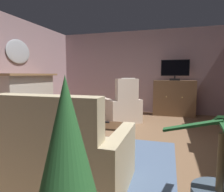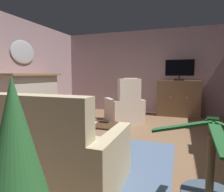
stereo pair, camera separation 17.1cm
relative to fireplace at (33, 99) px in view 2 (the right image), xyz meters
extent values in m
cube|color=brown|center=(2.49, -1.04, -0.63)|extent=(6.13, 7.46, 0.04)
cube|color=gray|center=(2.49, 2.44, 0.73)|extent=(6.13, 0.10, 2.68)
cube|color=slate|center=(2.25, -1.42, -0.60)|extent=(2.58, 1.86, 0.01)
cube|color=#4C4C51|center=(0.40, 0.00, -0.59)|extent=(0.50, 1.79, 0.04)
cube|color=#ADA393|center=(-0.03, 0.00, 0.00)|extent=(0.44, 1.59, 1.23)
cube|color=black|center=(0.16, 0.00, -0.29)|extent=(0.10, 0.89, 0.52)
cube|color=olive|center=(0.01, 0.00, 0.64)|extent=(0.56, 1.75, 0.05)
ellipsoid|color=#B2B7BF|center=(-0.25, 0.00, 1.21)|extent=(0.06, 0.80, 0.60)
cube|color=#4A3523|center=(3.56, 2.09, -0.58)|extent=(1.17, 0.37, 0.06)
cube|color=brown|center=(3.56, 2.09, -0.07)|extent=(1.23, 0.43, 1.07)
sphere|color=tan|center=(3.34, 1.86, -0.02)|extent=(0.03, 0.03, 0.03)
sphere|color=tan|center=(3.78, 1.86, -0.02)|extent=(0.03, 0.03, 0.03)
cube|color=black|center=(3.56, 2.04, 0.49)|extent=(0.29, 0.20, 0.06)
cylinder|color=black|center=(3.56, 2.04, 0.56)|extent=(0.04, 0.04, 0.08)
cube|color=black|center=(3.56, 2.04, 0.84)|extent=(0.81, 0.05, 0.48)
cube|color=black|center=(3.56, 2.01, 0.84)|extent=(0.77, 0.01, 0.44)
cube|color=#422B19|center=(2.26, -1.01, -0.22)|extent=(0.85, 0.49, 0.03)
cylinder|color=#422B19|center=(2.64, -0.82, -0.42)|extent=(0.04, 0.04, 0.38)
cylinder|color=#422B19|center=(1.89, -0.82, -0.42)|extent=(0.04, 0.04, 0.38)
cylinder|color=#422B19|center=(2.64, -1.21, -0.42)|extent=(0.04, 0.04, 0.38)
cylinder|color=#422B19|center=(1.89, -1.21, -0.42)|extent=(0.04, 0.04, 0.38)
cube|color=black|center=(2.34, -0.90, -0.19)|extent=(0.17, 0.05, 0.02)
cube|color=silver|center=(2.08, -1.03, -0.20)|extent=(0.32, 0.25, 0.01)
cube|color=tan|center=(2.32, -2.19, -0.40)|extent=(1.11, 0.95, 0.43)
cube|color=tan|center=(2.32, -2.56, 0.14)|extent=(1.11, 0.20, 0.63)
cube|color=tan|center=(1.69, -2.19, -0.29)|extent=(0.15, 0.95, 0.65)
cube|color=tan|center=(2.95, -2.19, -0.29)|extent=(0.15, 0.95, 0.65)
cube|color=#B2A899|center=(2.50, -2.33, -0.06)|extent=(0.37, 0.15, 0.36)
cube|color=#C6B29E|center=(2.19, 0.92, -0.41)|extent=(1.00, 1.05, 0.41)
cube|color=#C6B29E|center=(2.41, 0.64, 0.17)|extent=(0.56, 0.49, 0.74)
cube|color=#C6B29E|center=(1.91, 0.71, -0.31)|extent=(0.65, 0.78, 0.61)
cube|color=#C6B29E|center=(2.46, 1.14, -0.31)|extent=(0.65, 0.78, 0.61)
cube|color=white|center=(2.45, 0.59, 0.44)|extent=(0.30, 0.24, 0.24)
cylinder|color=brown|center=(3.84, -2.44, -0.05)|extent=(0.06, 0.06, 0.48)
cube|color=#235B2D|center=(3.85, -2.18, 0.23)|extent=(0.10, 0.49, 0.19)
cube|color=#235B2D|center=(3.61, -2.42, 0.23)|extent=(0.45, 0.11, 0.14)
cube|color=#235B2D|center=(3.84, -2.65, 0.23)|extent=(0.10, 0.43, 0.12)
ellipsoid|color=tan|center=(1.30, 0.02, -0.51)|extent=(0.42, 0.43, 0.21)
sphere|color=tan|center=(1.13, -0.16, -0.48)|extent=(0.15, 0.15, 0.15)
cone|color=tan|center=(1.16, -0.19, -0.40)|extent=(0.04, 0.04, 0.04)
cone|color=tan|center=(1.10, -0.13, -0.40)|extent=(0.04, 0.04, 0.04)
cylinder|color=tan|center=(1.53, 0.21, -0.55)|extent=(0.18, 0.19, 0.06)
camera|label=1|loc=(3.42, -4.09, 0.64)|focal=31.16mm
camera|label=2|loc=(3.59, -4.04, 0.64)|focal=31.16mm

